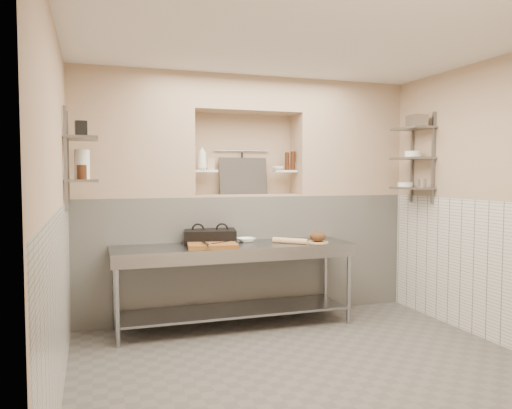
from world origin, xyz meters
name	(u,v)px	position (x,y,z in m)	size (l,w,h in m)	color
floor	(304,368)	(0.00, 0.00, -0.05)	(4.00, 3.90, 0.10)	#59544F
ceiling	(306,34)	(0.00, 0.00, 2.85)	(4.00, 3.90, 0.10)	silver
wall_left	(50,209)	(-2.05, 0.00, 1.40)	(0.10, 3.90, 2.80)	tan
wall_right	(494,200)	(2.05, 0.00, 1.40)	(0.10, 3.90, 2.80)	tan
wall_back	(240,195)	(0.00, 2.00, 1.40)	(4.00, 0.10, 2.80)	tan
wall_front	(472,227)	(0.00, -2.00, 1.40)	(4.00, 0.10, 2.80)	tan
backwall_lower	(246,254)	(0.00, 1.75, 0.70)	(4.00, 0.40, 1.40)	silver
alcove_sill	(246,195)	(0.00, 1.75, 1.41)	(1.30, 0.40, 0.02)	tan
backwall_pillar_left	(131,135)	(-1.33, 1.75, 2.10)	(1.35, 0.40, 1.40)	tan
backwall_pillar_right	(345,140)	(1.33, 1.75, 2.10)	(1.35, 0.40, 1.40)	tan
backwall_header	(246,95)	(0.00, 1.75, 2.60)	(1.30, 0.40, 0.40)	tan
wainscot_left	(61,302)	(-1.99, 0.00, 0.70)	(0.02, 3.90, 1.40)	silver
wainscot_right	(487,270)	(1.99, 0.00, 0.70)	(0.02, 3.90, 1.40)	silver
alcove_shelf_left	(205,171)	(-0.50, 1.75, 1.70)	(0.28, 0.16, 0.03)	white
alcove_shelf_right	(285,171)	(0.50, 1.75, 1.70)	(0.28, 0.16, 0.03)	white
utensil_rail	(242,151)	(0.00, 1.92, 1.95)	(0.02, 0.02, 0.70)	gray
hanging_steel	(242,165)	(0.00, 1.90, 1.78)	(0.02, 0.02, 0.30)	black
splash_panel	(243,176)	(0.00, 1.85, 1.64)	(0.60, 0.02, 0.45)	#383330
shelf_rail_left_a	(67,160)	(-1.98, 1.25, 1.80)	(0.03, 0.03, 0.95)	slate
shelf_rail_left_b	(65,159)	(-1.98, 0.85, 1.80)	(0.03, 0.03, 0.95)	slate
wall_shelf_left_lower	(82,181)	(-1.84, 1.05, 1.60)	(0.30, 0.50, 0.03)	slate
wall_shelf_left_upper	(81,138)	(-1.84, 1.05, 2.00)	(0.30, 0.50, 0.03)	slate
shelf_rail_right_a	(412,159)	(1.98, 1.25, 1.85)	(0.03, 0.03, 1.05)	slate
shelf_rail_right_b	(433,158)	(1.98, 0.85, 1.85)	(0.03, 0.03, 1.05)	slate
wall_shelf_right_lower	(412,188)	(1.84, 1.05, 1.50)	(0.30, 0.50, 0.03)	slate
wall_shelf_right_mid	(412,158)	(1.84, 1.05, 1.85)	(0.30, 0.50, 0.03)	slate
wall_shelf_right_upper	(413,128)	(1.84, 1.05, 2.20)	(0.30, 0.50, 0.03)	slate
prep_table	(235,269)	(-0.30, 1.18, 0.64)	(2.60, 0.70, 0.90)	gray
panini_press	(210,236)	(-0.52, 1.39, 0.98)	(0.63, 0.51, 0.15)	black
cutting_board	(212,246)	(-0.58, 1.05, 0.92)	(0.51, 0.35, 0.05)	brown
knife_blade	(221,242)	(-0.48, 1.07, 0.95)	(0.28, 0.03, 0.01)	gray
tongs	(206,244)	(-0.66, 0.97, 0.96)	(0.02, 0.02, 0.26)	gray
mixing_bowl	(246,240)	(-0.12, 1.35, 0.92)	(0.20, 0.20, 0.05)	white
rolling_pin	(290,241)	(0.31, 1.10, 0.93)	(0.06, 0.06, 0.40)	tan
bread_board	(318,242)	(0.63, 1.06, 0.91)	(0.23, 0.23, 0.01)	tan
bread_loaf	(318,237)	(0.63, 1.06, 0.97)	(0.18, 0.18, 0.11)	#4C2D19
bottle_soap	(202,157)	(-0.54, 1.70, 1.86)	(0.11, 0.11, 0.29)	white
jar_alcove	(210,164)	(-0.43, 1.77, 1.78)	(0.09, 0.09, 0.13)	tan
bowl_alcove	(278,168)	(0.40, 1.71, 1.74)	(0.15, 0.15, 0.05)	white
condiment_a	(293,161)	(0.60, 1.74, 1.83)	(0.06, 0.06, 0.23)	#371A0D
condiment_b	(287,161)	(0.53, 1.75, 1.82)	(0.05, 0.05, 0.22)	#371A0D
condiment_c	(293,166)	(0.62, 1.77, 1.77)	(0.07, 0.07, 0.11)	white
jug_left	(82,164)	(-1.84, 1.15, 1.76)	(0.14, 0.14, 0.29)	white
jar_left	(82,172)	(-1.84, 0.95, 1.68)	(0.09, 0.09, 0.13)	#371A0D
box_left_upper	(81,129)	(-1.84, 1.01, 2.09)	(0.10, 0.10, 0.15)	black
bowl_right	(405,185)	(1.84, 1.18, 1.54)	(0.18, 0.18, 0.05)	white
canister_right	(422,183)	(1.84, 0.86, 1.56)	(0.10, 0.10, 0.10)	gray
bowl_right_mid	(413,154)	(1.84, 1.04, 1.90)	(0.19, 0.19, 0.07)	white
basket_right	(417,121)	(1.84, 0.98, 2.28)	(0.17, 0.21, 0.13)	gray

